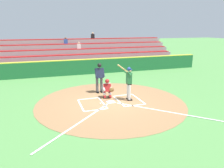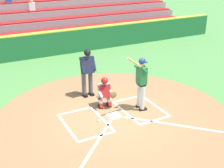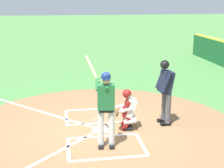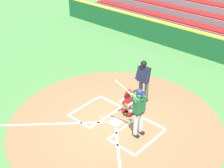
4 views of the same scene
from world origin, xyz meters
name	(u,v)px [view 3 (image 3 of 4)]	position (x,y,z in m)	size (l,w,h in m)	color
ground_plane	(100,130)	(0.00, 0.00, 0.00)	(120.00, 120.00, 0.00)	#4C8442
dirt_circle	(100,130)	(0.00, 0.00, 0.01)	(8.00, 8.00, 0.01)	olive
home_plate_and_chalk	(68,131)	(0.00, 0.88, 0.01)	(7.93, 4.91, 0.01)	white
batter	(106,104)	(-1.04, 0.00, 1.10)	(0.99, 0.63, 2.13)	silver
catcher	(127,108)	(-0.03, -0.74, 0.59)	(0.59, 0.66, 1.13)	black
plate_umpire	(166,88)	(0.14, -1.86, 1.08)	(0.59, 0.43, 1.86)	#4C4C51
baseball	(94,120)	(0.62, 0.12, 0.04)	(0.07, 0.07, 0.07)	white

